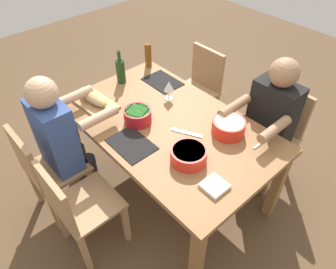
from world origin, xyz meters
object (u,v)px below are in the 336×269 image
(diner_near_left, at_px, (62,136))
(beer_bottle, at_px, (148,55))
(chair_far_right, at_px, (276,130))
(serving_bowl_fruit, at_px, (189,154))
(dining_table, at_px, (168,132))
(chair_far_left, at_px, (199,86))
(diner_far_right, at_px, (268,120))
(cutting_board, at_px, (94,102))
(napkin_stack, at_px, (214,186))
(serving_bowl_pasta, at_px, (229,126))
(chair_near_center, at_px, (76,206))
(chair_near_left, at_px, (46,169))
(bread_loaf, at_px, (93,97))
(wine_bottle, at_px, (121,71))
(serving_bowl_greens, at_px, (138,115))
(wine_glass, at_px, (169,87))

(diner_near_left, relative_size, beer_bottle, 5.45)
(chair_far_right, relative_size, serving_bowl_fruit, 3.61)
(dining_table, relative_size, chair_far_left, 1.90)
(diner_far_right, distance_m, beer_bottle, 1.21)
(cutting_board, bearing_deg, napkin_stack, 4.00)
(chair_far_right, height_order, serving_bowl_pasta, chair_far_right)
(chair_near_center, bearing_deg, napkin_stack, 45.27)
(chair_near_left, xyz_separation_m, bread_loaf, (-0.13, 0.55, 0.32))
(napkin_stack, bearing_deg, wine_bottle, 168.61)
(serving_bowl_pasta, bearing_deg, chair_near_center, -108.62)
(diner_near_left, distance_m, serving_bowl_greens, 0.57)
(diner_far_right, xyz_separation_m, serving_bowl_fruit, (-0.08, -0.78, 0.09))
(chair_near_left, bearing_deg, chair_far_right, 61.44)
(serving_bowl_pasta, distance_m, napkin_stack, 0.51)
(diner_far_right, bearing_deg, serving_bowl_pasta, -102.59)
(diner_near_left, relative_size, cutting_board, 3.00)
(bread_loaf, bearing_deg, chair_far_right, 46.98)
(chair_far_left, relative_size, napkin_stack, 6.07)
(diner_far_right, height_order, napkin_stack, diner_far_right)
(chair_far_right, bearing_deg, dining_table, -118.56)
(chair_far_left, height_order, napkin_stack, chair_far_left)
(dining_table, height_order, wine_glass, wine_glass)
(chair_near_center, xyz_separation_m, beer_bottle, (-0.73, 1.23, 0.37))
(bread_loaf, bearing_deg, serving_bowl_fruit, 7.61)
(wine_bottle, height_order, napkin_stack, wine_bottle)
(beer_bottle, bearing_deg, bread_loaf, -76.73)
(dining_table, xyz_separation_m, diner_far_right, (0.44, 0.63, 0.04))
(chair_near_center, relative_size, napkin_stack, 6.07)
(diner_far_right, height_order, serving_bowl_fruit, diner_far_right)
(bread_loaf, distance_m, napkin_stack, 1.20)
(serving_bowl_greens, xyz_separation_m, beer_bottle, (-0.57, 0.57, 0.05))
(diner_near_left, distance_m, napkin_stack, 1.16)
(beer_bottle, bearing_deg, diner_far_right, 10.41)
(dining_table, xyz_separation_m, napkin_stack, (0.62, -0.19, 0.10))
(beer_bottle, relative_size, napkin_stack, 1.57)
(serving_bowl_fruit, height_order, serving_bowl_pasta, serving_bowl_pasta)
(napkin_stack, bearing_deg, diner_far_right, 102.24)
(diner_far_right, bearing_deg, bread_loaf, -138.31)
(cutting_board, bearing_deg, serving_bowl_fruit, 7.61)
(chair_far_right, bearing_deg, serving_bowl_fruit, -94.98)
(cutting_board, relative_size, bread_loaf, 1.25)
(chair_far_left, height_order, serving_bowl_pasta, chair_far_left)
(cutting_board, xyz_separation_m, wine_bottle, (-0.11, 0.35, 0.10))
(chair_near_left, xyz_separation_m, serving_bowl_fruit, (0.80, 0.67, 0.31))
(bread_loaf, height_order, beer_bottle, beer_bottle)
(chair_far_left, height_order, cutting_board, chair_far_left)
(chair_near_center, height_order, serving_bowl_pasta, chair_near_center)
(diner_far_right, xyz_separation_m, wine_bottle, (-1.13, -0.56, 0.15))
(chair_far_right, xyz_separation_m, serving_bowl_greens, (-0.61, -0.97, 0.32))
(chair_near_center, bearing_deg, diner_near_left, 157.55)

